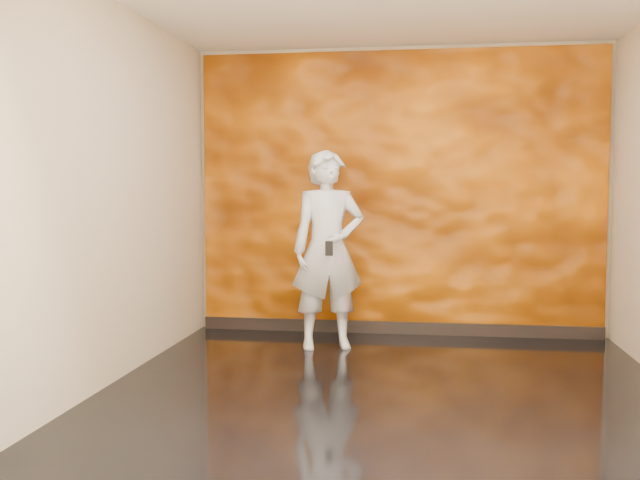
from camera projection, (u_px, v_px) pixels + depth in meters
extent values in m
cube|color=black|center=(387.00, 388.00, 5.11)|extent=(4.00, 4.00, 0.01)
cube|color=#B7A38E|center=(399.00, 191.00, 6.98)|extent=(4.00, 0.02, 2.80)
cube|color=#B7A38E|center=(366.00, 192.00, 3.04)|extent=(4.00, 0.02, 2.80)
cube|color=#B7A38E|center=(119.00, 191.00, 5.30)|extent=(0.02, 4.00, 2.80)
cube|color=orange|center=(399.00, 193.00, 6.95)|extent=(3.90, 0.06, 2.75)
cube|color=black|center=(397.00, 328.00, 7.00)|extent=(3.90, 0.04, 0.12)
imported|color=#90949E|center=(328.00, 250.00, 6.33)|extent=(0.74, 0.59, 1.76)
cube|color=black|center=(329.00, 249.00, 6.08)|extent=(0.07, 0.02, 0.13)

